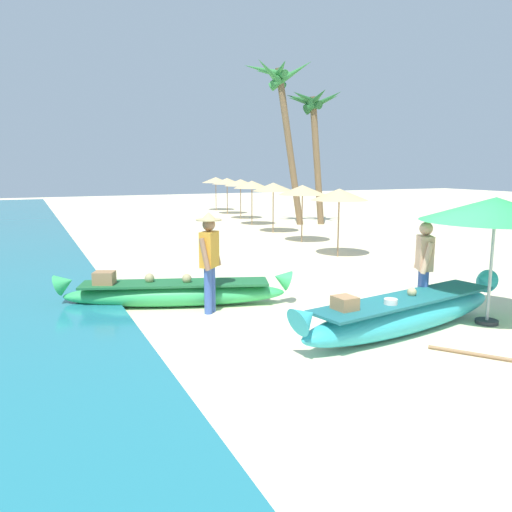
% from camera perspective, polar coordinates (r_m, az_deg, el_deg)
% --- Properties ---
extents(ground_plane, '(80.00, 80.00, 0.00)m').
position_cam_1_polar(ground_plane, '(8.33, 16.25, -8.06)').
color(ground_plane, beige).
extents(boat_cyan_foreground, '(4.43, 1.41, 0.82)m').
position_cam_1_polar(boat_cyan_foreground, '(8.20, 16.27, -6.14)').
color(boat_cyan_foreground, '#33B2BC').
rests_on(boat_cyan_foreground, ground).
extents(boat_green_midground, '(4.18, 1.93, 0.70)m').
position_cam_1_polar(boat_green_midground, '(9.48, -9.08, -4.02)').
color(boat_green_midground, '#38B760').
rests_on(boat_green_midground, ground).
extents(person_vendor_hatted, '(0.53, 0.54, 1.75)m').
position_cam_1_polar(person_vendor_hatted, '(8.81, -5.20, 0.05)').
color(person_vendor_hatted, '#3D5BA8').
rests_on(person_vendor_hatted, ground).
extents(person_tourist_customer, '(0.44, 0.58, 1.62)m').
position_cam_1_polar(person_tourist_customer, '(8.99, 18.16, -0.86)').
color(person_tourist_customer, '#3D5BA8').
rests_on(person_tourist_customer, ground).
extents(patio_umbrella_large, '(2.31, 2.31, 2.05)m').
position_cam_1_polar(patio_umbrella_large, '(8.88, 25.06, 4.69)').
color(patio_umbrella_large, '#B7B7BC').
rests_on(patio_umbrella_large, ground).
extents(parasol_row_0, '(1.60, 1.60, 1.91)m').
position_cam_1_polar(parasol_row_0, '(14.52, 9.23, 6.75)').
color(parasol_row_0, '#8E6B47').
rests_on(parasol_row_0, ground).
extents(parasol_row_1, '(1.60, 1.60, 1.91)m').
position_cam_1_polar(parasol_row_1, '(17.18, 5.18, 7.31)').
color(parasol_row_1, '#8E6B47').
rests_on(parasol_row_1, ground).
extents(parasol_row_2, '(1.60, 1.60, 1.91)m').
position_cam_1_polar(parasol_row_2, '(19.70, 1.93, 7.67)').
color(parasol_row_2, '#8E6B47').
rests_on(parasol_row_2, ground).
extents(parasol_row_3, '(1.60, 1.60, 1.91)m').
position_cam_1_polar(parasol_row_3, '(22.27, -0.46, 7.93)').
color(parasol_row_3, '#8E6B47').
rests_on(parasol_row_3, ground).
extents(parasol_row_4, '(1.60, 1.60, 1.91)m').
position_cam_1_polar(parasol_row_4, '(24.96, -1.73, 8.14)').
color(parasol_row_4, '#8E6B47').
rests_on(parasol_row_4, ground).
extents(parasol_row_5, '(1.60, 1.60, 1.91)m').
position_cam_1_polar(parasol_row_5, '(27.59, -3.23, 8.30)').
color(parasol_row_5, '#8E6B47').
rests_on(parasol_row_5, ground).
extents(parasol_row_6, '(1.60, 1.60, 1.91)m').
position_cam_1_polar(parasol_row_6, '(29.97, -4.49, 8.41)').
color(parasol_row_6, '#8E6B47').
rests_on(parasol_row_6, ground).
extents(palm_tree_tall_inland, '(2.71, 2.68, 6.85)m').
position_cam_1_polar(palm_tree_tall_inland, '(22.29, 2.79, 17.70)').
color(palm_tree_tall_inland, brown).
rests_on(palm_tree_tall_inland, ground).
extents(palm_tree_leaning_seaward, '(2.70, 3.06, 5.73)m').
position_cam_1_polar(palm_tree_leaning_seaward, '(22.68, 6.43, 15.42)').
color(palm_tree_leaning_seaward, brown).
rests_on(palm_tree_leaning_seaward, ground).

